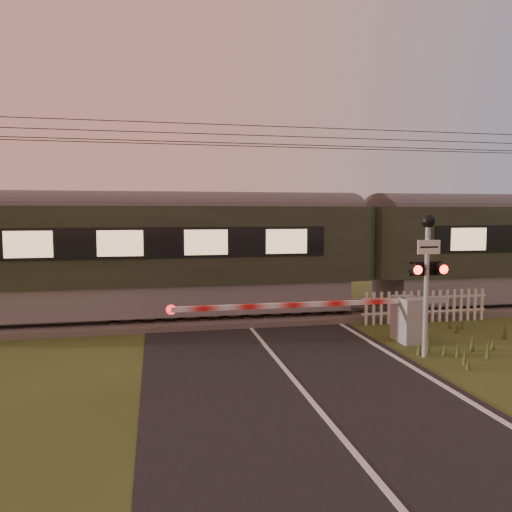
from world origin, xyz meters
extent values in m
plane|color=#303F18|center=(0.00, 0.00, 0.00)|extent=(160.00, 160.00, 0.00)
cube|color=black|center=(0.00, 0.00, 0.01)|extent=(6.00, 140.00, 0.02)
cube|color=#47423D|center=(0.00, 6.50, 0.06)|extent=(140.00, 3.40, 0.24)
cube|color=slate|center=(0.00, 5.78, 0.26)|extent=(140.00, 0.08, 0.14)
cube|color=slate|center=(0.00, 7.22, 0.26)|extent=(140.00, 0.08, 0.14)
cube|color=#2D2116|center=(0.00, 6.50, 0.19)|extent=(0.24, 2.20, 0.06)
cylinder|color=black|center=(0.00, 6.20, 5.50)|extent=(120.00, 0.02, 0.02)
cylinder|color=black|center=(0.00, 6.80, 5.50)|extent=(120.00, 0.02, 0.02)
cylinder|color=black|center=(0.00, 6.50, 6.10)|extent=(120.00, 0.02, 0.02)
cylinder|color=black|center=(0.00, 6.50, 5.80)|extent=(120.00, 0.02, 0.02)
cube|color=slate|center=(-6.03, 6.50, 0.79)|extent=(18.59, 2.46, 0.92)
cube|color=black|center=(-6.03, 6.50, 2.40)|extent=(19.37, 2.67, 2.31)
cylinder|color=#4C4C4F|center=(-6.03, 6.50, 3.56)|extent=(19.37, 0.94, 0.94)
cube|color=#FFD893|center=(-6.03, 5.12, 2.52)|extent=(16.65, 0.04, 0.72)
cube|color=gray|center=(3.78, 2.62, 0.58)|extent=(0.58, 0.90, 1.17)
cylinder|color=gray|center=(3.62, 2.62, 0.58)|extent=(0.13, 0.13, 1.17)
cube|color=gray|center=(4.36, 2.62, 1.08)|extent=(0.96, 0.17, 0.17)
cube|color=red|center=(0.64, 2.62, 1.08)|extent=(5.96, 0.12, 0.12)
cylinder|color=red|center=(-2.34, 2.62, 1.08)|extent=(0.23, 0.04, 0.23)
cylinder|color=gray|center=(3.45, 1.24, 1.52)|extent=(0.11, 0.11, 3.04)
cube|color=white|center=(3.45, 1.18, 2.58)|extent=(0.56, 0.03, 0.32)
sphere|color=black|center=(3.45, 1.24, 3.18)|extent=(0.32, 0.32, 0.32)
cube|color=black|center=(3.45, 1.24, 2.08)|extent=(0.76, 0.06, 0.06)
cylinder|color=#FF140C|center=(3.12, 1.06, 2.08)|extent=(0.20, 0.02, 0.20)
cylinder|color=#FF140C|center=(3.77, 1.06, 2.08)|extent=(0.20, 0.02, 0.20)
cube|color=black|center=(3.45, 1.29, 2.08)|extent=(0.81, 0.02, 0.32)
cube|color=silver|center=(5.42, 4.63, 0.33)|extent=(4.14, 0.04, 0.07)
cube|color=silver|center=(5.42, 4.63, 0.77)|extent=(4.14, 0.04, 0.07)
camera|label=1|loc=(-2.68, -9.17, 3.37)|focal=35.00mm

